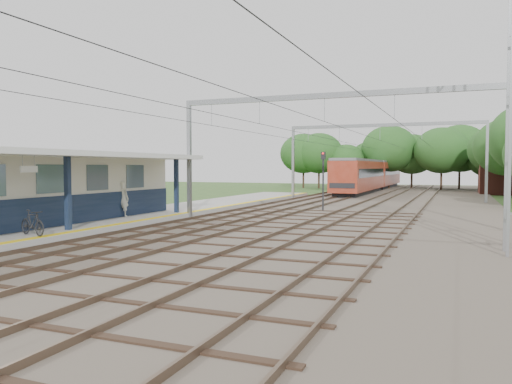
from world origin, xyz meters
The scene contains 13 objects.
ground centered at (0.00, 0.00, 0.00)m, with size 160.00×160.00×0.00m, color #2D4C1E.
ballast_bed centered at (4.00, 30.00, 0.05)m, with size 18.00×90.00×0.10m, color #473D33.
platform centered at (-7.50, 14.00, 0.17)m, with size 5.00×52.00×0.35m, color gray.
yellow_stripe centered at (-5.25, 14.00, 0.35)m, with size 0.45×52.00×0.01m, color yellow.
station_building centered at (-8.88, 7.00, 2.04)m, with size 3.41×18.00×3.40m.
canopy centered at (-7.77, 6.00, 3.64)m, with size 6.40×20.00×3.44m.
rail_tracks centered at (1.50, 30.00, 0.18)m, with size 11.80×88.00×0.15m.
catenary_system centered at (3.39, 25.28, 5.51)m, with size 17.22×88.00×7.00m.
tree_band centered at (3.84, 57.12, 4.92)m, with size 31.72×30.88×8.82m.
person centered at (-7.28, 11.65, 1.33)m, with size 0.72×0.47×1.96m, color silver.
bicycle centered at (-5.85, 3.98, 0.87)m, with size 0.48×1.72×1.03m, color black.
train centered at (-0.50, 54.67, 2.15)m, with size 2.94×36.65×3.86m.
signal_post centered at (1.35, 21.97, 2.54)m, with size 0.30×0.26×4.11m.
Camera 1 is at (9.87, -10.96, 3.08)m, focal length 35.00 mm.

